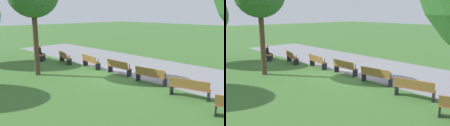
{
  "view_description": "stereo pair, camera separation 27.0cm",
  "coord_description": "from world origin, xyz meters",
  "views": [
    {
      "loc": [
        10.6,
        -10.46,
        3.83
      ],
      "look_at": [
        -0.0,
        -0.63,
        0.8
      ],
      "focal_mm": 39.37,
      "sensor_mm": 36.0,
      "label": 1
    },
    {
      "loc": [
        10.78,
        -10.26,
        3.83
      ],
      "look_at": [
        -0.0,
        -0.63,
        0.8
      ],
      "focal_mm": 39.37,
      "sensor_mm": 36.0,
      "label": 2
    }
  ],
  "objects": [
    {
      "name": "ground_plane",
      "position": [
        0.0,
        0.0,
        0.0
      ],
      "size": [
        120.0,
        120.0,
        0.0
      ],
      "primitive_type": "plane",
      "color": "#3D6B2D"
    },
    {
      "name": "path_paving",
      "position": [
        0.0,
        2.88,
        0.0
      ],
      "size": [
        30.35,
        5.83,
        0.01
      ],
      "primitive_type": "cube",
      "color": "gray",
      "rests_on": "ground"
    },
    {
      "name": "bench_0",
      "position": [
        -7.72,
        -1.48,
        0.47
      ],
      "size": [
        1.85,
        1.08,
        0.89
      ],
      "rotation": [
        0.0,
        0.0,
        -0.36
      ],
      "color": "#996633",
      "rests_on": "ground"
    },
    {
      "name": "bench_1",
      "position": [
        -5.21,
        -0.7,
        0.47
      ],
      "size": [
        1.86,
        0.89,
        0.89
      ],
      "rotation": [
        0.0,
        0.0,
        -0.24
      ],
      "color": "#996633",
      "rests_on": "ground"
    },
    {
      "name": "bench_2",
      "position": [
        -2.62,
        -0.23,
        0.47
      ],
      "size": [
        1.84,
        0.69,
        0.89
      ],
      "rotation": [
        0.0,
        0.0,
        -0.12
      ],
      "color": "#996633",
      "rests_on": "ground"
    },
    {
      "name": "bench_3",
      "position": [
        -0.0,
        -0.07,
        0.47
      ],
      "size": [
        1.8,
        0.47,
        0.89
      ],
      "color": "#996633",
      "rests_on": "ground"
    },
    {
      "name": "bench_4",
      "position": [
        2.62,
        -0.23,
        0.47
      ],
      "size": [
        1.84,
        0.69,
        0.89
      ],
      "rotation": [
        0.0,
        0.0,
        0.12
      ],
      "color": "#996633",
      "rests_on": "ground"
    },
    {
      "name": "bench_5",
      "position": [
        5.21,
        -0.7,
        0.47
      ],
      "size": [
        1.86,
        0.89,
        0.89
      ],
      "rotation": [
        0.0,
        0.0,
        0.24
      ],
      "color": "#996633",
      "rests_on": "ground"
    },
    {
      "name": "person_seated",
      "position": [
        -7.78,
        -1.3,
        0.64
      ],
      "size": [
        0.47,
        0.59,
        1.2
      ],
      "rotation": [
        0.0,
        0.0,
        -0.36
      ],
      "color": "black",
      "rests_on": "ground"
    }
  ]
}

